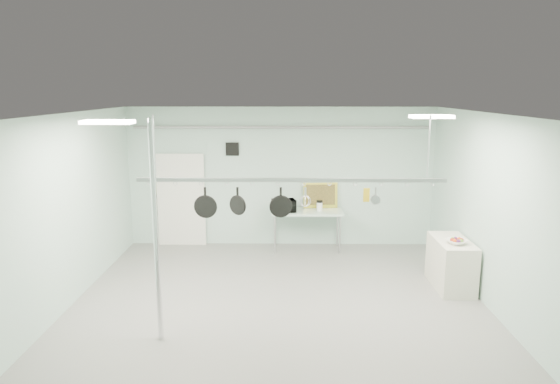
{
  "coord_description": "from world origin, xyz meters",
  "views": [
    {
      "loc": [
        0.13,
        -7.3,
        3.57
      ],
      "look_at": [
        0.02,
        1.0,
        1.87
      ],
      "focal_mm": 32.0,
      "sensor_mm": 36.0,
      "label": 1
    }
  ],
  "objects_px": {
    "side_cabinet": "(451,264)",
    "skillet_right": "(281,203)",
    "fruit_bowl": "(457,242)",
    "pot_rack": "(291,178)",
    "prep_table": "(307,214)",
    "microwave": "(284,206)",
    "skillet_mid": "(238,201)",
    "skillet_left": "(205,203)",
    "chrome_pole": "(156,233)",
    "coffee_canister": "(319,207)"
  },
  "relations": [
    {
      "from": "coffee_canister",
      "to": "skillet_left",
      "type": "relative_size",
      "value": 0.39
    },
    {
      "from": "skillet_left",
      "to": "prep_table",
      "type": "bearing_deg",
      "value": 66.68
    },
    {
      "from": "prep_table",
      "to": "skillet_left",
      "type": "relative_size",
      "value": 3.23
    },
    {
      "from": "microwave",
      "to": "skillet_right",
      "type": "height_order",
      "value": "skillet_right"
    },
    {
      "from": "pot_rack",
      "to": "side_cabinet",
      "type": "bearing_deg",
      "value": 20.45
    },
    {
      "from": "pot_rack",
      "to": "microwave",
      "type": "height_order",
      "value": "pot_rack"
    },
    {
      "from": "prep_table",
      "to": "skillet_left",
      "type": "xyz_separation_m",
      "value": [
        -1.74,
        -3.3,
        1.01
      ]
    },
    {
      "from": "microwave",
      "to": "fruit_bowl",
      "type": "relative_size",
      "value": 1.49
    },
    {
      "from": "chrome_pole",
      "to": "microwave",
      "type": "xyz_separation_m",
      "value": [
        1.78,
        4.09,
        -0.56
      ]
    },
    {
      "from": "pot_rack",
      "to": "microwave",
      "type": "distance_m",
      "value": 3.4
    },
    {
      "from": "prep_table",
      "to": "microwave",
      "type": "xyz_separation_m",
      "value": [
        -0.52,
        -0.11,
        0.21
      ]
    },
    {
      "from": "prep_table",
      "to": "side_cabinet",
      "type": "distance_m",
      "value": 3.39
    },
    {
      "from": "prep_table",
      "to": "pot_rack",
      "type": "distance_m",
      "value": 3.61
    },
    {
      "from": "side_cabinet",
      "to": "skillet_right",
      "type": "height_order",
      "value": "skillet_right"
    },
    {
      "from": "side_cabinet",
      "to": "fruit_bowl",
      "type": "xyz_separation_m",
      "value": [
        -0.01,
        -0.23,
        0.49
      ]
    },
    {
      "from": "prep_table",
      "to": "microwave",
      "type": "height_order",
      "value": "microwave"
    },
    {
      "from": "side_cabinet",
      "to": "skillet_left",
      "type": "relative_size",
      "value": 2.43
    },
    {
      "from": "side_cabinet",
      "to": "skillet_left",
      "type": "distance_m",
      "value": 4.64
    },
    {
      "from": "side_cabinet",
      "to": "skillet_mid",
      "type": "xyz_separation_m",
      "value": [
        -3.78,
        -1.1,
        1.42
      ]
    },
    {
      "from": "microwave",
      "to": "pot_rack",
      "type": "bearing_deg",
      "value": 79.19
    },
    {
      "from": "prep_table",
      "to": "fruit_bowl",
      "type": "height_order",
      "value": "fruit_bowl"
    },
    {
      "from": "skillet_mid",
      "to": "chrome_pole",
      "type": "bearing_deg",
      "value": -106.92
    },
    {
      "from": "skillet_left",
      "to": "skillet_right",
      "type": "relative_size",
      "value": 1.01
    },
    {
      "from": "side_cabinet",
      "to": "microwave",
      "type": "relative_size",
      "value": 2.38
    },
    {
      "from": "side_cabinet",
      "to": "chrome_pole",
      "type": "bearing_deg",
      "value": -157.59
    },
    {
      "from": "microwave",
      "to": "skillet_mid",
      "type": "relative_size",
      "value": 1.18
    },
    {
      "from": "pot_rack",
      "to": "microwave",
      "type": "bearing_deg",
      "value": 92.19
    },
    {
      "from": "chrome_pole",
      "to": "side_cabinet",
      "type": "bearing_deg",
      "value": 22.41
    },
    {
      "from": "pot_rack",
      "to": "skillet_left",
      "type": "xyz_separation_m",
      "value": [
        -1.34,
        0.0,
        -0.39
      ]
    },
    {
      "from": "microwave",
      "to": "coffee_canister",
      "type": "relative_size",
      "value": 2.6
    },
    {
      "from": "prep_table",
      "to": "skillet_right",
      "type": "relative_size",
      "value": 3.27
    },
    {
      "from": "microwave",
      "to": "coffee_canister",
      "type": "distance_m",
      "value": 0.81
    },
    {
      "from": "side_cabinet",
      "to": "pot_rack",
      "type": "xyz_separation_m",
      "value": [
        -2.95,
        -1.1,
        1.78
      ]
    },
    {
      "from": "fruit_bowl",
      "to": "pot_rack",
      "type": "bearing_deg",
      "value": -163.56
    },
    {
      "from": "side_cabinet",
      "to": "pot_rack",
      "type": "distance_m",
      "value": 3.62
    },
    {
      "from": "coffee_canister",
      "to": "skillet_right",
      "type": "distance_m",
      "value": 3.5
    },
    {
      "from": "microwave",
      "to": "skillet_left",
      "type": "distance_m",
      "value": 3.5
    },
    {
      "from": "pot_rack",
      "to": "skillet_left",
      "type": "relative_size",
      "value": 9.7
    },
    {
      "from": "skillet_mid",
      "to": "microwave",
      "type": "bearing_deg",
      "value": 110.34
    },
    {
      "from": "chrome_pole",
      "to": "coffee_canister",
      "type": "xyz_separation_m",
      "value": [
        2.58,
        4.19,
        -0.6
      ]
    },
    {
      "from": "skillet_right",
      "to": "coffee_canister",
      "type": "bearing_deg",
      "value": 68.28
    },
    {
      "from": "skillet_right",
      "to": "fruit_bowl",
      "type": "bearing_deg",
      "value": 8.16
    },
    {
      "from": "fruit_bowl",
      "to": "skillet_right",
      "type": "bearing_deg",
      "value": -164.35
    },
    {
      "from": "fruit_bowl",
      "to": "side_cabinet",
      "type": "bearing_deg",
      "value": 88.05
    },
    {
      "from": "skillet_mid",
      "to": "skillet_right",
      "type": "height_order",
      "value": "same"
    },
    {
      "from": "fruit_bowl",
      "to": "skillet_right",
      "type": "relative_size",
      "value": 0.69
    },
    {
      "from": "microwave",
      "to": "skillet_left",
      "type": "xyz_separation_m",
      "value": [
        -1.22,
        -3.19,
        0.79
      ]
    },
    {
      "from": "fruit_bowl",
      "to": "skillet_mid",
      "type": "relative_size",
      "value": 0.79
    },
    {
      "from": "skillet_right",
      "to": "side_cabinet",
      "type": "bearing_deg",
      "value": 12.0
    },
    {
      "from": "side_cabinet",
      "to": "skillet_left",
      "type": "xyz_separation_m",
      "value": [
        -4.29,
        -1.1,
        1.39
      ]
    }
  ]
}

